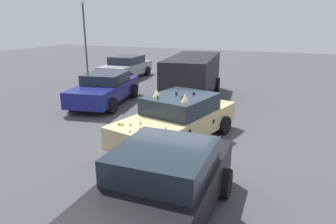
# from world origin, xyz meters

# --- Properties ---
(ground_plane) EXTENTS (60.00, 60.00, 0.00)m
(ground_plane) POSITION_xyz_m (0.00, 0.00, 0.00)
(ground_plane) COLOR #47474C
(art_car_decorated) EXTENTS (4.82, 2.82, 1.65)m
(art_car_decorated) POSITION_xyz_m (0.04, -0.01, 0.71)
(art_car_decorated) COLOR #D8BC7F
(art_car_decorated) RESTS_ON ground
(parked_van_behind_left) EXTENTS (5.27, 2.77, 1.97)m
(parked_van_behind_left) POSITION_xyz_m (5.64, 1.36, 1.12)
(parked_van_behind_left) COLOR black
(parked_van_behind_left) RESTS_ON ground
(parked_sedan_behind_right) EXTENTS (4.38, 2.19, 1.41)m
(parked_sedan_behind_right) POSITION_xyz_m (8.86, 6.91, 0.72)
(parked_sedan_behind_right) COLOR gray
(parked_sedan_behind_right) RESTS_ON ground
(parked_sedan_row_back_center) EXTENTS (4.09, 2.13, 1.45)m
(parked_sedan_row_back_center) POSITION_xyz_m (-3.84, -1.19, 0.73)
(parked_sedan_row_back_center) COLOR black
(parked_sedan_row_back_center) RESTS_ON ground
(parked_sedan_row_back_far) EXTENTS (4.61, 2.57, 1.37)m
(parked_sedan_row_back_far) POSITION_xyz_m (2.95, 4.57, 0.70)
(parked_sedan_row_back_far) COLOR navy
(parked_sedan_row_back_far) RESTS_ON ground
(lot_lamp_post) EXTENTS (0.28, 0.28, 4.89)m
(lot_lamp_post) POSITION_xyz_m (8.69, 9.82, 2.92)
(lot_lamp_post) COLOR #4C4C51
(lot_lamp_post) RESTS_ON ground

